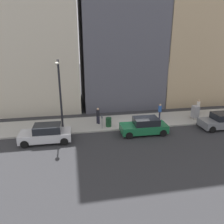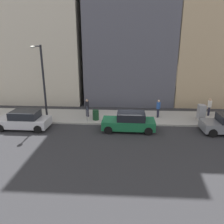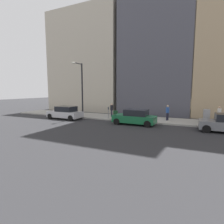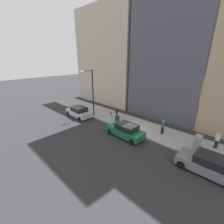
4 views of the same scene
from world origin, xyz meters
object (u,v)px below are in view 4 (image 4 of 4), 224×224
object	(u,v)px
parked_car_grey	(208,165)
parked_car_green	(126,130)
parked_car_silver	(79,112)
office_block_center	(186,2)
utility_box	(197,143)
trash_bin	(117,119)
pedestrian_far_corner	(117,112)
parking_meter	(111,116)
streetlamp	(91,89)
office_tower_right	(121,58)
pedestrian_midblock	(163,126)
pedestrian_near_meter	(217,139)

from	to	relation	value
parked_car_grey	parked_car_green	xyz separation A→B (m)	(0.11, 7.89, 0.00)
parked_car_silver	office_block_center	distance (m)	20.28
parked_car_grey	utility_box	size ratio (longest dim) A/B	2.94
parked_car_green	trash_bin	world-z (taller)	parked_car_green
parked_car_grey	parked_car_silver	size ratio (longest dim) A/B	0.99
trash_bin	pedestrian_far_corner	xyz separation A→B (m)	(0.90, 0.92, 0.49)
parked_car_grey	parking_meter	world-z (taller)	parked_car_grey
office_block_center	parked_car_grey	bearing A→B (deg)	-146.24
parked_car_silver	utility_box	world-z (taller)	utility_box
streetlamp	office_tower_right	bearing A→B (deg)	20.44
utility_box	office_tower_right	xyz separation A→B (m)	(10.42, 18.03, 7.31)
trash_bin	office_block_center	distance (m)	17.44
utility_box	pedestrian_far_corner	world-z (taller)	pedestrian_far_corner
streetlamp	utility_box	bearing A→B (deg)	-85.77
streetlamp	pedestrian_far_corner	xyz separation A→B (m)	(1.52, -3.44, -2.93)
parking_meter	parked_car_green	bearing A→B (deg)	-112.68
parked_car_grey	utility_box	bearing A→B (deg)	29.73
trash_bin	office_block_center	bearing A→B (deg)	-17.81
parked_car_grey	parked_car_green	size ratio (longest dim) A/B	0.99
parked_car_silver	streetlamp	bearing A→B (deg)	-40.73
trash_bin	parked_car_green	bearing A→B (deg)	-123.81
trash_bin	office_tower_right	size ratio (longest dim) A/B	0.06
utility_box	office_tower_right	distance (m)	22.07
parked_car_grey	pedestrian_midblock	distance (m)	6.06
trash_bin	pedestrian_midblock	world-z (taller)	pedestrian_midblock
utility_box	pedestrian_far_corner	bearing A→B (deg)	87.21
parked_car_grey	parked_car_silver	xyz separation A→B (m)	(0.02, 16.51, 0.00)
parked_car_grey	utility_box	world-z (taller)	utility_box
streetlamp	pedestrian_far_corner	distance (m)	4.76
parked_car_grey	trash_bin	bearing A→B (deg)	78.94
parking_meter	pedestrian_far_corner	distance (m)	1.37
parked_car_silver	streetlamp	xyz separation A→B (m)	(1.46, -1.31, 3.28)
parked_car_green	trash_bin	xyz separation A→B (m)	(1.98, 2.96, -0.14)
parked_car_green	pedestrian_far_corner	bearing A→B (deg)	54.48
parking_meter	utility_box	distance (m)	10.16
parking_meter	pedestrian_midblock	distance (m)	6.60
streetlamp	pedestrian_far_corner	bearing A→B (deg)	-66.13
trash_bin	office_tower_right	xyz separation A→B (m)	(10.82, 8.61, 7.55)
parked_car_silver	office_tower_right	size ratio (longest dim) A/B	0.26
utility_box	trash_bin	world-z (taller)	utility_box
parked_car_green	utility_box	xyz separation A→B (m)	(2.38, -6.45, 0.11)
pedestrian_far_corner	office_block_center	bearing A→B (deg)	118.58
office_block_center	trash_bin	bearing A→B (deg)	162.19
utility_box	pedestrian_midblock	xyz separation A→B (m)	(0.69, 3.71, 0.24)
trash_bin	pedestrian_far_corner	size ratio (longest dim) A/B	0.54
parking_meter	pedestrian_midblock	size ratio (longest dim) A/B	0.81
parked_car_silver	pedestrian_near_meter	xyz separation A→B (m)	(3.97, -16.31, 0.35)
trash_bin	office_block_center	world-z (taller)	office_block_center
parked_car_silver	trash_bin	size ratio (longest dim) A/B	4.71
parked_car_silver	pedestrian_far_corner	xyz separation A→B (m)	(2.98, -4.75, 0.35)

